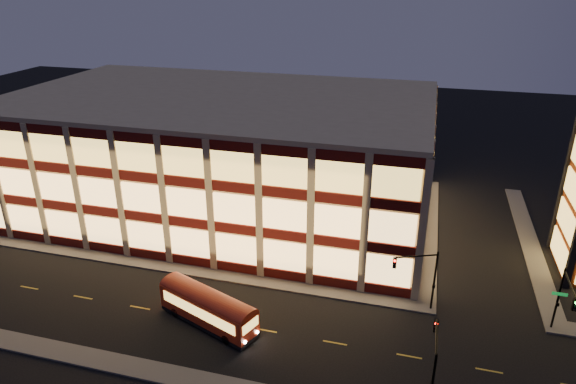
% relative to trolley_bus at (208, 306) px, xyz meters
% --- Properties ---
extents(ground, '(200.00, 200.00, 0.00)m').
position_rel_trolley_bus_xyz_m(ground, '(-4.97, 6.39, -1.79)').
color(ground, black).
rests_on(ground, ground).
extents(sidewalk_office_south, '(54.00, 2.00, 0.15)m').
position_rel_trolley_bus_xyz_m(sidewalk_office_south, '(-7.97, 7.39, -1.71)').
color(sidewalk_office_south, '#514F4C').
rests_on(sidewalk_office_south, ground).
extents(sidewalk_office_east, '(2.00, 30.00, 0.15)m').
position_rel_trolley_bus_xyz_m(sidewalk_office_east, '(18.03, 23.39, -1.71)').
color(sidewalk_office_east, '#514F4C').
rests_on(sidewalk_office_east, ground).
extents(sidewalk_tower_west, '(2.00, 30.00, 0.15)m').
position_rel_trolley_bus_xyz_m(sidewalk_tower_west, '(29.03, 23.39, -1.71)').
color(sidewalk_tower_west, '#514F4C').
rests_on(sidewalk_tower_west, ground).
extents(sidewalk_near, '(100.00, 2.00, 0.15)m').
position_rel_trolley_bus_xyz_m(sidewalk_near, '(-4.97, -6.61, -1.71)').
color(sidewalk_near, '#514F4C').
rests_on(sidewalk_near, ground).
extents(office_building, '(50.45, 30.45, 14.50)m').
position_rel_trolley_bus_xyz_m(office_building, '(-7.89, 23.31, 5.46)').
color(office_building, tan).
rests_on(office_building, ground).
extents(traffic_signal_far, '(3.79, 1.87, 6.00)m').
position_rel_trolley_bus_xyz_m(traffic_signal_far, '(17.24, 6.63, 2.33)').
color(traffic_signal_far, black).
rests_on(traffic_signal_far, ground).
extents(traffic_signal_right, '(1.20, 4.37, 6.00)m').
position_rel_trolley_bus_xyz_m(traffic_signal_right, '(28.53, 5.77, 2.32)').
color(traffic_signal_right, black).
rests_on(traffic_signal_right, ground).
extents(traffic_signal_near, '(0.32, 4.45, 6.00)m').
position_rel_trolley_bus_xyz_m(traffic_signal_near, '(18.53, -4.64, 2.34)').
color(traffic_signal_near, black).
rests_on(traffic_signal_near, ground).
extents(trolley_bus, '(9.74, 5.64, 3.22)m').
position_rel_trolley_bus_xyz_m(trolley_bus, '(0.00, 0.00, 0.00)').
color(trolley_bus, '#9F1C08').
rests_on(trolley_bus, ground).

